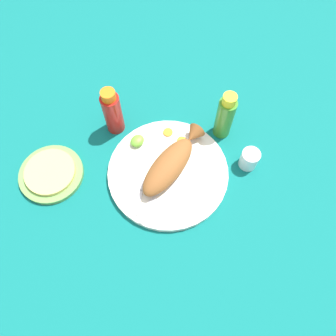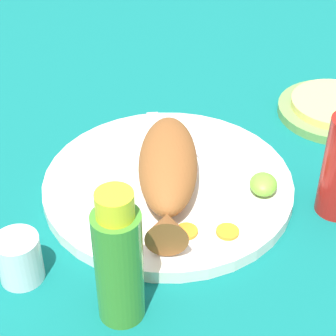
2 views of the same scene
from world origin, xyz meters
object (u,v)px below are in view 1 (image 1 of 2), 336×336
at_px(main_plate, 168,172).
at_px(hot_sauce_bottle_red, 113,112).
at_px(fork_far, 141,188).
at_px(salt_cup, 249,160).
at_px(tortilla_plate, 51,174).
at_px(hot_sauce_bottle_green, 225,116).
at_px(fried_fish, 171,163).
at_px(fork_near, 155,197).

bearing_deg(main_plate, hot_sauce_bottle_red, -93.59).
bearing_deg(fork_far, hot_sauce_bottle_red, -149.39).
bearing_deg(main_plate, salt_cup, 139.39).
xyz_separation_m(hot_sauce_bottle_red, tortilla_plate, (0.23, -0.02, -0.07)).
distance_m(main_plate, hot_sauce_bottle_green, 0.22).
height_order(fried_fish, hot_sauce_bottle_red, hot_sauce_bottle_red).
bearing_deg(salt_cup, fried_fish, -43.26).
height_order(fork_near, hot_sauce_bottle_green, hot_sauce_bottle_green).
relative_size(fried_fish, salt_cup, 4.25).
bearing_deg(main_plate, tortilla_plate, -47.96).
bearing_deg(tortilla_plate, hot_sauce_bottle_green, 147.94).
distance_m(fork_near, tortilla_plate, 0.30).
height_order(fork_near, fork_far, same).
height_order(fried_fish, hot_sauce_bottle_green, hot_sauce_bottle_green).
distance_m(fork_far, salt_cup, 0.31).
bearing_deg(fried_fish, hot_sauce_bottle_green, 166.11).
xyz_separation_m(fried_fish, hot_sauce_bottle_green, (-0.20, 0.03, 0.03)).
bearing_deg(fried_fish, hot_sauce_bottle_red, -95.82).
xyz_separation_m(main_plate, fork_near, (0.08, 0.03, 0.01)).
distance_m(fried_fish, fork_far, 0.10).
height_order(fork_far, salt_cup, salt_cup).
xyz_separation_m(fried_fish, hot_sauce_bottle_red, (0.00, -0.22, 0.03)).
bearing_deg(hot_sauce_bottle_red, salt_cup, 113.37).
relative_size(fork_far, tortilla_plate, 0.91).
bearing_deg(salt_cup, main_plate, -40.61).
bearing_deg(salt_cup, tortilla_plate, -44.93).
distance_m(main_plate, fork_near, 0.09).
relative_size(hot_sauce_bottle_red, hot_sauce_bottle_green, 0.98).
xyz_separation_m(fork_far, salt_cup, (-0.26, 0.17, 0.01)).
xyz_separation_m(main_plate, salt_cup, (-0.17, 0.15, 0.02)).
distance_m(hot_sauce_bottle_green, tortilla_plate, 0.51).
height_order(main_plate, hot_sauce_bottle_green, hot_sauce_bottle_green).
relative_size(fork_far, hot_sauce_bottle_red, 0.99).
distance_m(fork_far, hot_sauce_bottle_red, 0.23).
bearing_deg(salt_cup, fork_near, -25.85).
height_order(hot_sauce_bottle_green, tortilla_plate, hot_sauce_bottle_green).
relative_size(fork_near, hot_sauce_bottle_green, 1.10).
height_order(main_plate, fork_near, fork_near).
bearing_deg(hot_sauce_bottle_green, hot_sauce_bottle_red, -51.46).
xyz_separation_m(fried_fish, salt_cup, (-0.16, 0.15, -0.02)).
bearing_deg(fork_near, tortilla_plate, -75.76).
bearing_deg(fork_far, main_plate, 132.90).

